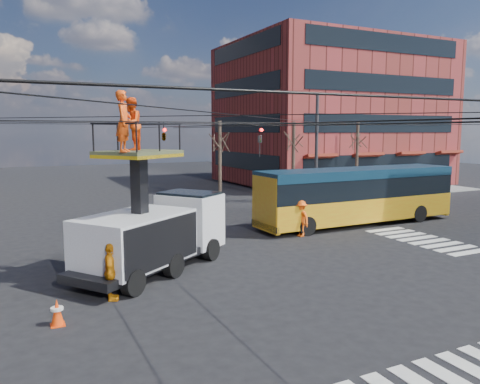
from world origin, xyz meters
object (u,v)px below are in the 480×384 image
at_px(worker_ground, 111,272).
at_px(utility_truck, 154,216).
at_px(flagger, 300,218).
at_px(traffic_cone, 57,312).
at_px(city_bus, 357,194).

bearing_deg(worker_ground, utility_truck, -25.76).
xyz_separation_m(utility_truck, flagger, (8.20, 2.46, -1.18)).
relative_size(worker_ground, flagger, 0.98).
relative_size(traffic_cone, flagger, 0.40).
relative_size(utility_truck, city_bus, 0.57).
distance_m(utility_truck, traffic_cone, 5.70).
bearing_deg(flagger, traffic_cone, -67.39).
height_order(utility_truck, worker_ground, utility_truck).
height_order(city_bus, worker_ground, city_bus).
relative_size(utility_truck, flagger, 3.76).
distance_m(traffic_cone, flagger, 13.58).
bearing_deg(city_bus, flagger, -165.66).
height_order(city_bus, traffic_cone, city_bus).
bearing_deg(flagger, city_bus, 100.31).
distance_m(city_bus, flagger, 4.90).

